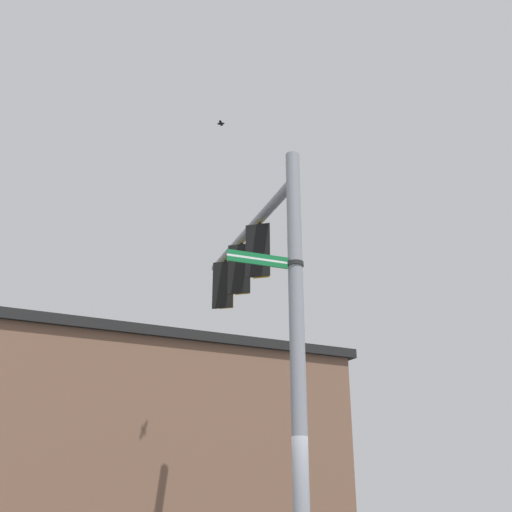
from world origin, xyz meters
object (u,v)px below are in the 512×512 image
Objects in this scene: traffic_light_mid_outer at (225,287)px; traffic_light_mid_inner at (241,271)px; bird_flying at (221,123)px; traffic_light_nearest_pole at (260,253)px; street_name_sign at (276,262)px.

traffic_light_mid_inner is at bearing -53.66° from traffic_light_mid_outer.
bird_flying is (-0.71, 0.30, 4.43)m from traffic_light_mid_inner.
traffic_light_nearest_pole is 2.09m from street_name_sign.
traffic_light_nearest_pole and traffic_light_mid_outer have the same top height.
traffic_light_mid_outer is at bearing 126.34° from traffic_light_nearest_pole.
traffic_light_mid_inner is 1.00× the size of traffic_light_mid_outer.
traffic_light_mid_outer is 4.75× the size of bird_flying.
street_name_sign is (1.48, -2.68, -0.93)m from traffic_light_mid_inner.
bird_flying is at bearing 126.34° from street_name_sign.
traffic_light_mid_outer is at bearing 126.34° from traffic_light_mid_inner.
traffic_light_nearest_pole is 4.75× the size of bird_flying.
traffic_light_mid_outer is (-1.43, 1.94, 0.00)m from traffic_light_nearest_pole.
bird_flying is at bearing -89.56° from traffic_light_mid_outer.
traffic_light_mid_outer is 1.06× the size of street_name_sign.
street_name_sign is 4.50× the size of bird_flying.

